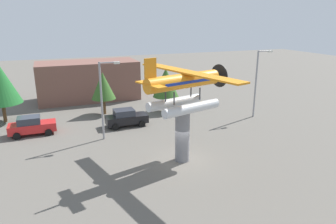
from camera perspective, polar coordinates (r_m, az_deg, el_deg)
name	(u,v)px	position (r m, az deg, el deg)	size (l,w,h in m)	color
ground_plane	(182,160)	(24.35, 2.59, -8.82)	(140.00, 140.00, 0.00)	#605B54
display_pedestal	(182,136)	(23.54, 2.65, -4.35)	(1.10, 1.10, 4.07)	slate
floatplane_monument	(184,87)	(22.54, 3.04, 4.54)	(7.19, 10.32, 4.00)	silver
car_near_red	(32,126)	(31.81, -23.79, -2.30)	(4.20, 2.02, 1.76)	red
car_mid_black	(126,118)	(31.71, -7.73, -1.03)	(4.20, 2.02, 1.76)	black
streetlight_primary	(104,95)	(27.76, -11.75, 3.14)	(1.84, 0.28, 7.01)	gray
streetlight_secondary	(258,79)	(35.10, 16.18, 5.92)	(1.84, 0.28, 7.30)	gray
storefront_building	(88,81)	(43.06, -14.46, 5.63)	(12.91, 5.87, 5.09)	brown
tree_east	(103,86)	(35.57, -11.87, 4.74)	(2.72, 2.72, 4.83)	brown
tree_center_back	(166,83)	(35.76, -0.41, 5.43)	(3.00, 3.00, 5.13)	brown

